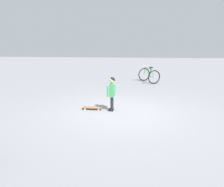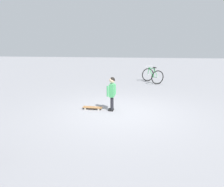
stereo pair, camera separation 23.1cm
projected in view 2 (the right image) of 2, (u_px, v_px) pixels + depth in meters
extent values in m
plane|color=gray|center=(122.00, 113.00, 6.71)|extent=(50.00, 50.00, 0.00)
cylinder|color=black|center=(112.00, 104.00, 6.79)|extent=(0.08, 0.08, 0.42)
cube|color=black|center=(111.00, 110.00, 6.85)|extent=(0.09, 0.16, 0.05)
cylinder|color=black|center=(112.00, 103.00, 6.90)|extent=(0.08, 0.08, 0.42)
cube|color=black|center=(111.00, 109.00, 6.95)|extent=(0.09, 0.16, 0.05)
cube|color=#3F9959|center=(112.00, 90.00, 6.75)|extent=(0.25, 0.16, 0.40)
cylinder|color=#3F9959|center=(108.00, 91.00, 6.63)|extent=(0.06, 0.06, 0.32)
cylinder|color=#3F9959|center=(115.00, 89.00, 6.89)|extent=(0.06, 0.06, 0.32)
sphere|color=beige|center=(112.00, 80.00, 6.68)|extent=(0.17, 0.17, 0.17)
sphere|color=black|center=(112.00, 80.00, 6.68)|extent=(0.16, 0.16, 0.16)
cube|color=olive|center=(93.00, 107.00, 7.02)|extent=(0.22, 0.63, 0.02)
cube|color=#B7B7BC|center=(86.00, 107.00, 7.06)|extent=(0.11, 0.04, 0.02)
cube|color=#B7B7BC|center=(99.00, 108.00, 6.99)|extent=(0.11, 0.04, 0.02)
cylinder|color=beige|center=(85.00, 109.00, 7.00)|extent=(0.03, 0.06, 0.06)
cylinder|color=beige|center=(87.00, 107.00, 7.14)|extent=(0.03, 0.06, 0.06)
cylinder|color=beige|center=(99.00, 109.00, 6.92)|extent=(0.03, 0.06, 0.06)
cylinder|color=beige|center=(100.00, 108.00, 7.06)|extent=(0.03, 0.06, 0.06)
torus|color=black|center=(148.00, 75.00, 12.12)|extent=(0.37, 0.65, 0.71)
torus|color=black|center=(157.00, 77.00, 11.18)|extent=(0.37, 0.65, 0.71)
cylinder|color=#B7B7BC|center=(148.00, 75.00, 12.12)|extent=(0.08, 0.08, 0.06)
cylinder|color=#B7B7BC|center=(157.00, 77.00, 11.18)|extent=(0.08, 0.08, 0.06)
cylinder|color=green|center=(151.00, 72.00, 11.76)|extent=(0.48, 0.27, 0.48)
cylinder|color=green|center=(152.00, 68.00, 11.67)|extent=(0.54, 0.30, 0.06)
cylinder|color=green|center=(154.00, 73.00, 11.49)|extent=(0.14, 0.10, 0.48)
cylinder|color=green|center=(155.00, 77.00, 11.39)|extent=(0.40, 0.22, 0.08)
cylinder|color=green|center=(156.00, 73.00, 11.29)|extent=(0.33, 0.19, 0.40)
cylinder|color=green|center=(148.00, 71.00, 12.03)|extent=(0.13, 0.09, 0.41)
cube|color=black|center=(155.00, 68.00, 11.38)|extent=(0.24, 0.19, 0.05)
cylinder|color=#B7B7BC|center=(149.00, 66.00, 11.92)|extent=(0.23, 0.42, 0.02)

